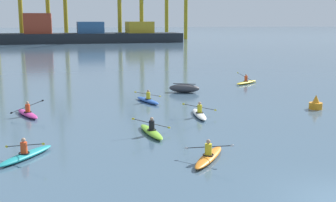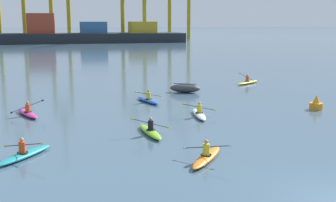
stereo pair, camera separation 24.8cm
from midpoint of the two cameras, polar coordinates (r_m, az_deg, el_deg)
The scene contains 10 objects.
container_barge at distance 124.57m, azimuth -10.08°, elevation 8.64°, with size 50.62×11.86×7.97m.
capsized_dinghy at distance 36.89m, azimuth 2.44°, elevation 1.68°, with size 2.82×2.15×0.76m.
channel_buoy at distance 31.51m, azimuth 19.08°, elevation -0.40°, with size 0.90×0.90×1.00m.
kayak_white at distance 27.69m, azimuth 4.35°, elevation -1.68°, with size 2.24×3.45×0.95m.
kayak_yellow at distance 42.64m, azimuth 10.57°, elevation 2.46°, with size 3.14×2.43×1.07m.
kayak_magenta at distance 29.24m, azimuth -17.71°, elevation -1.50°, with size 2.08×3.38×0.97m.
kayak_lime at distance 23.34m, azimuth -2.05°, elevation -3.96°, with size 2.20×3.44×1.01m.
kayak_blue at distance 32.47m, azimuth -2.42°, elevation 0.15°, with size 2.18×3.44×0.95m.
kayak_orange at distance 19.16m, azimuth 5.47°, elevation -7.24°, with size 2.49×3.10×0.95m.
kayak_teal at distance 20.36m, azimuth -18.03°, elevation -6.65°, with size 2.53×3.07×0.95m.
Camera 2 is at (-8.92, -11.65, 5.99)m, focal length 46.45 mm.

